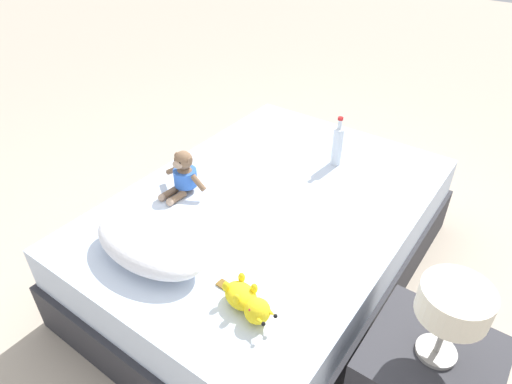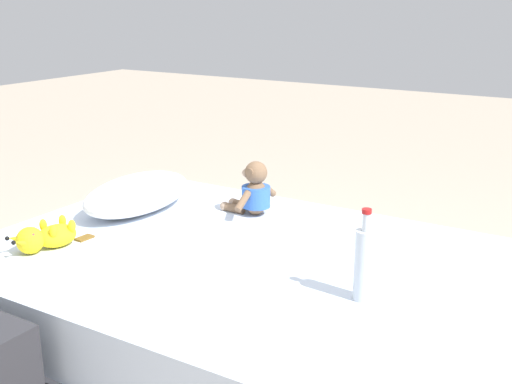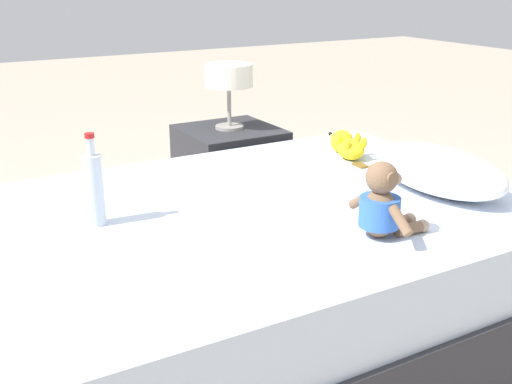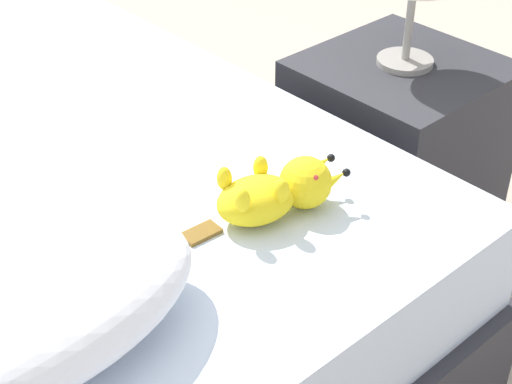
{
  "view_description": "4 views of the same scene",
  "coord_description": "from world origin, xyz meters",
  "px_view_note": "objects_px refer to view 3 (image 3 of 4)",
  "views": [
    {
      "loc": [
        -1.02,
        1.54,
        1.88
      ],
      "look_at": [
        0.02,
        0.1,
        0.6
      ],
      "focal_mm": 31.27,
      "sensor_mm": 36.0,
      "label": 1
    },
    {
      "loc": [
        -1.81,
        -1.17,
        1.4
      ],
      "look_at": [
        0.41,
        0.19,
        0.61
      ],
      "focal_mm": 44.91,
      "sensor_mm": 36.0,
      "label": 2
    },
    {
      "loc": [
        1.76,
        -1.01,
        1.27
      ],
      "look_at": [
        0.0,
        0.0,
        0.56
      ],
      "focal_mm": 44.94,
      "sensor_mm": 36.0,
      "label": 3
    },
    {
      "loc": [
        0.5,
        1.5,
        1.39
      ],
      "look_at": [
        -0.29,
        0.63,
        0.57
      ],
      "focal_mm": 55.87,
      "sensor_mm": 36.0,
      "label": 4
    }
  ],
  "objects_px": {
    "glass_bottle": "(94,188)",
    "bedside_lamp": "(229,78)",
    "pillow": "(438,170)",
    "nightstand": "(230,178)",
    "plush_yellow_creature": "(347,145)",
    "plush_monkey": "(383,206)",
    "bed": "(256,275)"
  },
  "relations": [
    {
      "from": "pillow",
      "to": "nightstand",
      "type": "distance_m",
      "value": 1.23
    },
    {
      "from": "pillow",
      "to": "glass_bottle",
      "type": "relative_size",
      "value": 1.96
    },
    {
      "from": "pillow",
      "to": "plush_yellow_creature",
      "type": "relative_size",
      "value": 1.78
    },
    {
      "from": "bed",
      "to": "glass_bottle",
      "type": "height_order",
      "value": "glass_bottle"
    },
    {
      "from": "bed",
      "to": "plush_yellow_creature",
      "type": "xyz_separation_m",
      "value": [
        -0.33,
        0.64,
        0.31
      ]
    },
    {
      "from": "pillow",
      "to": "bedside_lamp",
      "type": "relative_size",
      "value": 1.82
    },
    {
      "from": "bed",
      "to": "nightstand",
      "type": "bearing_deg",
      "value": 157.05
    },
    {
      "from": "bed",
      "to": "pillow",
      "type": "distance_m",
      "value": 0.75
    },
    {
      "from": "bed",
      "to": "plush_yellow_creature",
      "type": "height_order",
      "value": "plush_yellow_creature"
    },
    {
      "from": "glass_bottle",
      "to": "bedside_lamp",
      "type": "xyz_separation_m",
      "value": [
        -0.87,
        0.93,
        0.14
      ]
    },
    {
      "from": "glass_bottle",
      "to": "bedside_lamp",
      "type": "bearing_deg",
      "value": 133.2
    },
    {
      "from": "nightstand",
      "to": "bedside_lamp",
      "type": "relative_size",
      "value": 1.65
    },
    {
      "from": "pillow",
      "to": "plush_monkey",
      "type": "bearing_deg",
      "value": -63.58
    },
    {
      "from": "plush_monkey",
      "to": "glass_bottle",
      "type": "bearing_deg",
      "value": -126.06
    },
    {
      "from": "nightstand",
      "to": "plush_yellow_creature",
      "type": "bearing_deg",
      "value": 19.07
    },
    {
      "from": "glass_bottle",
      "to": "nightstand",
      "type": "xyz_separation_m",
      "value": [
        -0.87,
        0.93,
        -0.37
      ]
    },
    {
      "from": "nightstand",
      "to": "bedside_lamp",
      "type": "xyz_separation_m",
      "value": [
        0.0,
        0.0,
        0.51
      ]
    },
    {
      "from": "plush_monkey",
      "to": "plush_yellow_creature",
      "type": "relative_size",
      "value": 0.89
    },
    {
      "from": "bed",
      "to": "pillow",
      "type": "relative_size",
      "value": 3.45
    },
    {
      "from": "pillow",
      "to": "nightstand",
      "type": "xyz_separation_m",
      "value": [
        -1.17,
        -0.23,
        -0.32
      ]
    },
    {
      "from": "bedside_lamp",
      "to": "pillow",
      "type": "bearing_deg",
      "value": 11.35
    },
    {
      "from": "bed",
      "to": "bedside_lamp",
      "type": "distance_m",
      "value": 1.19
    },
    {
      "from": "plush_monkey",
      "to": "nightstand",
      "type": "xyz_separation_m",
      "value": [
        -1.39,
        0.22,
        -0.34
      ]
    },
    {
      "from": "bed",
      "to": "glass_bottle",
      "type": "distance_m",
      "value": 0.65
    },
    {
      "from": "plush_monkey",
      "to": "nightstand",
      "type": "distance_m",
      "value": 1.45
    },
    {
      "from": "bed",
      "to": "plush_yellow_creature",
      "type": "relative_size",
      "value": 6.13
    },
    {
      "from": "pillow",
      "to": "bed",
      "type": "bearing_deg",
      "value": -105.85
    },
    {
      "from": "plush_yellow_creature",
      "to": "glass_bottle",
      "type": "distance_m",
      "value": 1.18
    },
    {
      "from": "pillow",
      "to": "bedside_lamp",
      "type": "bearing_deg",
      "value": -168.65
    },
    {
      "from": "pillow",
      "to": "bedside_lamp",
      "type": "distance_m",
      "value": 1.2
    },
    {
      "from": "plush_monkey",
      "to": "glass_bottle",
      "type": "relative_size",
      "value": 0.98
    },
    {
      "from": "glass_bottle",
      "to": "pillow",
      "type": "bearing_deg",
      "value": 75.89
    }
  ]
}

